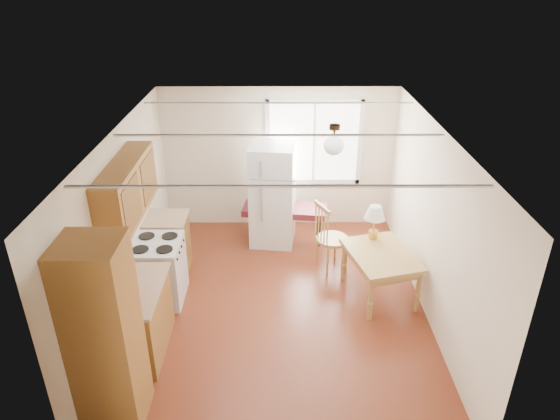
{
  "coord_description": "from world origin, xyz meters",
  "views": [
    {
      "loc": [
        -0.01,
        -5.65,
        4.31
      ],
      "look_at": [
        0.02,
        0.7,
        1.15
      ],
      "focal_mm": 32.0,
      "sensor_mm": 36.0,
      "label": 1
    }
  ],
  "objects_px": {
    "bench": "(285,210)",
    "chair": "(327,233)",
    "dining_table": "(381,260)",
    "refrigerator": "(273,195)"
  },
  "relations": [
    {
      "from": "refrigerator",
      "to": "dining_table",
      "type": "bearing_deg",
      "value": -39.28
    },
    {
      "from": "refrigerator",
      "to": "bench",
      "type": "distance_m",
      "value": 0.35
    },
    {
      "from": "chair",
      "to": "dining_table",
      "type": "bearing_deg",
      "value": -68.93
    },
    {
      "from": "bench",
      "to": "dining_table",
      "type": "xyz_separation_m",
      "value": [
        1.32,
        -1.57,
        0.01
      ]
    },
    {
      "from": "bench",
      "to": "chair",
      "type": "xyz_separation_m",
      "value": [
        0.62,
        -0.89,
        0.07
      ]
    },
    {
      "from": "bench",
      "to": "dining_table",
      "type": "distance_m",
      "value": 2.06
    },
    {
      "from": "refrigerator",
      "to": "dining_table",
      "type": "xyz_separation_m",
      "value": [
        1.52,
        -1.58,
        -0.27
      ]
    },
    {
      "from": "dining_table",
      "to": "chair",
      "type": "height_order",
      "value": "chair"
    },
    {
      "from": "refrigerator",
      "to": "chair",
      "type": "height_order",
      "value": "refrigerator"
    },
    {
      "from": "bench",
      "to": "refrigerator",
      "type": "bearing_deg",
      "value": -175.44
    }
  ]
}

